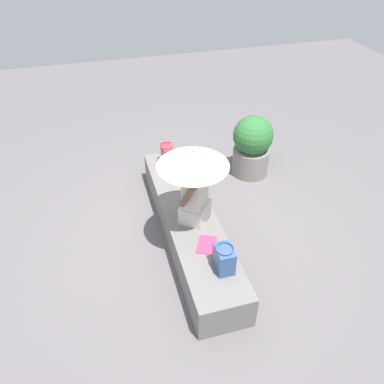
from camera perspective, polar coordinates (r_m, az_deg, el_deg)
ground_plane at (r=4.90m, az=-0.42°, el=-6.67°), size 14.00×14.00×0.00m
stone_bench at (r=4.76m, az=-0.43°, el=-4.89°), size 2.84×0.59×0.41m
person_seated at (r=4.28m, az=0.48°, el=-0.08°), size 0.49×0.45×0.90m
parasol at (r=3.97m, az=0.08°, el=5.01°), size 0.78×0.78×0.99m
handbag_black at (r=5.10m, az=-1.97°, el=3.30°), size 0.26×0.20×0.27m
tote_bag_canvas at (r=5.38m, az=-3.72°, el=5.56°), size 0.26×0.19×0.32m
shoulder_bag_spare at (r=3.90m, az=4.80°, el=-9.87°), size 0.25×0.18×0.30m
magazine at (r=4.21m, az=2.24°, el=-7.87°), size 0.34×0.30×0.01m
planter_near at (r=5.83m, az=8.95°, el=6.89°), size 0.59×0.59×0.95m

